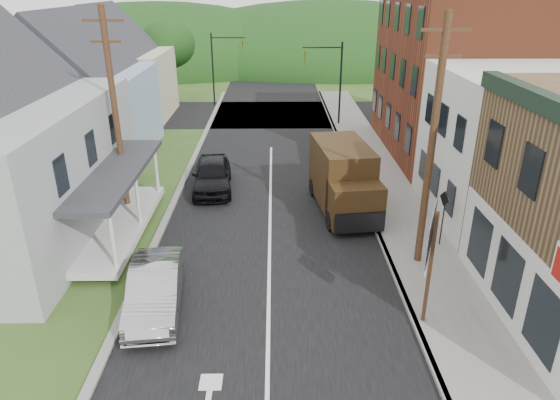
{
  "coord_description": "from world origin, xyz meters",
  "views": [
    {
      "loc": [
        0.22,
        -12.81,
        9.74
      ],
      "look_at": [
        0.42,
        4.49,
        2.2
      ],
      "focal_mm": 32.0,
      "sensor_mm": 36.0,
      "label": 1
    }
  ],
  "objects_px": {
    "route_sign_cluster": "(430,252)",
    "silver_sedan": "(155,289)",
    "dark_sedan": "(212,175)",
    "delivery_van": "(344,179)",
    "warning_sign": "(443,211)"
  },
  "relations": [
    {
      "from": "route_sign_cluster",
      "to": "silver_sedan",
      "type": "bearing_deg",
      "value": -164.24
    },
    {
      "from": "dark_sedan",
      "to": "delivery_van",
      "type": "xyz_separation_m",
      "value": [
        6.33,
        -2.63,
        0.74
      ]
    },
    {
      "from": "silver_sedan",
      "to": "warning_sign",
      "type": "height_order",
      "value": "warning_sign"
    },
    {
      "from": "route_sign_cluster",
      "to": "delivery_van",
      "type": "bearing_deg",
      "value": 121.01
    },
    {
      "from": "silver_sedan",
      "to": "dark_sedan",
      "type": "relative_size",
      "value": 0.94
    },
    {
      "from": "silver_sedan",
      "to": "warning_sign",
      "type": "bearing_deg",
      "value": 14.36
    },
    {
      "from": "silver_sedan",
      "to": "warning_sign",
      "type": "relative_size",
      "value": 1.94
    },
    {
      "from": "delivery_van",
      "to": "route_sign_cluster",
      "type": "height_order",
      "value": "route_sign_cluster"
    },
    {
      "from": "delivery_van",
      "to": "warning_sign",
      "type": "bearing_deg",
      "value": -53.46
    },
    {
      "from": "route_sign_cluster",
      "to": "warning_sign",
      "type": "relative_size",
      "value": 1.6
    },
    {
      "from": "silver_sedan",
      "to": "route_sign_cluster",
      "type": "bearing_deg",
      "value": -12.48
    },
    {
      "from": "dark_sedan",
      "to": "warning_sign",
      "type": "relative_size",
      "value": 2.06
    },
    {
      "from": "delivery_van",
      "to": "route_sign_cluster",
      "type": "relative_size",
      "value": 1.55
    },
    {
      "from": "route_sign_cluster",
      "to": "warning_sign",
      "type": "bearing_deg",
      "value": 89.0
    },
    {
      "from": "silver_sedan",
      "to": "delivery_van",
      "type": "xyz_separation_m",
      "value": [
        7.0,
        7.57,
        0.81
      ]
    }
  ]
}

